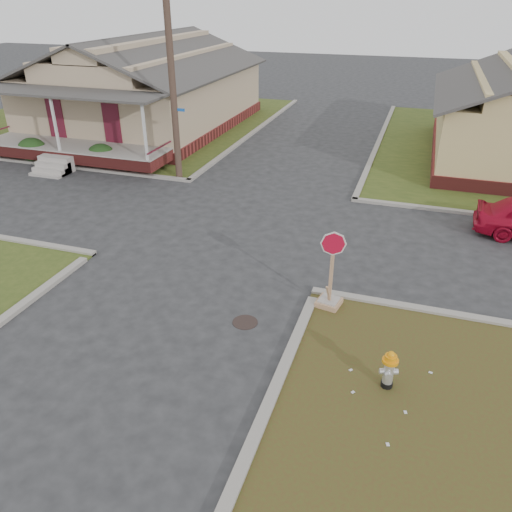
% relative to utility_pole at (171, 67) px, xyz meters
% --- Properties ---
extents(ground, '(120.00, 120.00, 0.00)m').
position_rel_utility_pole_xyz_m(ground, '(4.20, -8.90, -4.66)').
color(ground, '#262628').
rests_on(ground, ground).
extents(verge_far_left, '(19.00, 19.00, 0.05)m').
position_rel_utility_pole_xyz_m(verge_far_left, '(-8.80, 9.10, -4.64)').
color(verge_far_left, '#354719').
rests_on(verge_far_left, ground).
extents(curbs, '(80.00, 40.00, 0.12)m').
position_rel_utility_pole_xyz_m(curbs, '(4.20, -3.90, -4.66)').
color(curbs, gray).
rests_on(curbs, ground).
extents(manhole, '(0.64, 0.64, 0.01)m').
position_rel_utility_pole_xyz_m(manhole, '(6.40, -9.40, -4.66)').
color(manhole, black).
rests_on(manhole, ground).
extents(corner_house, '(10.10, 15.50, 5.30)m').
position_rel_utility_pole_xyz_m(corner_house, '(-5.80, 7.78, -2.38)').
color(corner_house, maroon).
rests_on(corner_house, ground).
extents(utility_pole, '(1.80, 0.28, 9.00)m').
position_rel_utility_pole_xyz_m(utility_pole, '(0.00, 0.00, 0.00)').
color(utility_pole, '#3C2822').
rests_on(utility_pole, ground).
extents(fire_hydrant, '(0.34, 0.34, 0.90)m').
position_rel_utility_pole_xyz_m(fire_hydrant, '(9.99, -10.67, -4.12)').
color(fire_hydrant, black).
rests_on(fire_hydrant, ground).
extents(stop_sign, '(0.61, 0.59, 2.14)m').
position_rel_utility_pole_xyz_m(stop_sign, '(8.26, -8.03, -4.15)').
color(stop_sign, '#AB7C5C').
rests_on(stop_sign, ground).
extents(hedge_left, '(1.45, 1.19, 1.11)m').
position_rel_utility_pole_xyz_m(hedge_left, '(-7.79, 0.00, -4.06)').
color(hedge_left, '#1A3A15').
rests_on(hedge_left, verge_far_left).
extents(hedge_right, '(1.40, 1.15, 1.07)m').
position_rel_utility_pole_xyz_m(hedge_right, '(-4.15, 0.33, -4.08)').
color(hedge_right, '#1A3A15').
rests_on(hedge_right, verge_far_left).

